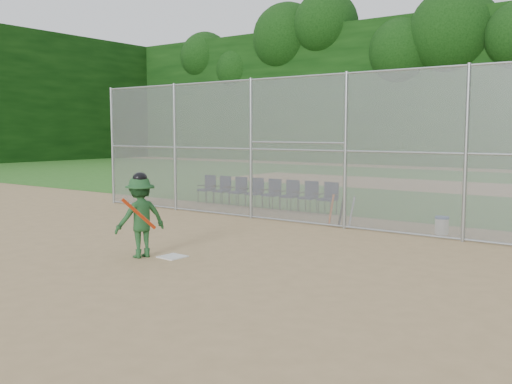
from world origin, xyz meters
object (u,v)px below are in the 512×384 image
Objects in this scene: home_plate at (173,257)px; chair_0 at (206,189)px; batter_at_plate at (140,216)px; water_cooler at (442,225)px.

home_plate is 0.48× the size of chair_0.
home_plate is at bearing 34.39° from batter_at_plate.
chair_0 reaches higher than home_plate.
batter_at_plate is at bearing -145.61° from home_plate.
water_cooler is (3.48, 5.74, 0.21)m from home_plate.
water_cooler is 0.45× the size of chair_0.
home_plate is at bearing -53.25° from chair_0.
batter_at_plate reaches higher than water_cooler.
batter_at_plate is (-0.52, -0.36, 0.81)m from home_plate.
chair_0 is (-5.31, 7.11, 0.47)m from home_plate.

